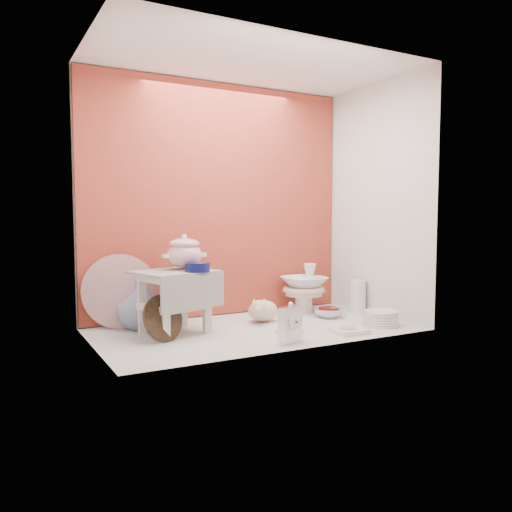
{
  "coord_description": "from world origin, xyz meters",
  "views": [
    {
      "loc": [
        -1.38,
        -2.56,
        0.65
      ],
      "look_at": [
        0.02,
        0.02,
        0.42
      ],
      "focal_mm": 36.07,
      "sensor_mm": 36.0,
      "label": 1
    }
  ],
  "objects_px": {
    "mantel_clock": "(291,323)",
    "plush_pig": "(263,310)",
    "blue_white_vase": "(139,305)",
    "step_stool": "(175,302)",
    "crystal_bowl": "(329,313)",
    "floral_platter": "(120,291)",
    "dinner_plate_stack": "(381,318)",
    "gold_rim_teacup": "(290,322)",
    "soup_tureen": "(184,252)",
    "porcelain_tower": "(304,288)"
  },
  "relations": [
    {
      "from": "mantel_clock",
      "to": "plush_pig",
      "type": "distance_m",
      "value": 0.54
    },
    {
      "from": "plush_pig",
      "to": "blue_white_vase",
      "type": "bearing_deg",
      "value": 140.82
    },
    {
      "from": "step_stool",
      "to": "mantel_clock",
      "type": "height_order",
      "value": "step_stool"
    },
    {
      "from": "plush_pig",
      "to": "crystal_bowl",
      "type": "distance_m",
      "value": 0.45
    },
    {
      "from": "blue_white_vase",
      "to": "floral_platter",
      "type": "bearing_deg",
      "value": 155.13
    },
    {
      "from": "step_stool",
      "to": "dinner_plate_stack",
      "type": "xyz_separation_m",
      "value": [
        1.15,
        -0.39,
        -0.13
      ]
    },
    {
      "from": "floral_platter",
      "to": "gold_rim_teacup",
      "type": "xyz_separation_m",
      "value": [
        0.81,
        -0.55,
        -0.16
      ]
    },
    {
      "from": "blue_white_vase",
      "to": "mantel_clock",
      "type": "xyz_separation_m",
      "value": [
        0.58,
        -0.71,
        -0.03
      ]
    },
    {
      "from": "soup_tureen",
      "to": "plush_pig",
      "type": "distance_m",
      "value": 0.62
    },
    {
      "from": "mantel_clock",
      "to": "floral_platter",
      "type": "bearing_deg",
      "value": 112.16
    },
    {
      "from": "mantel_clock",
      "to": "porcelain_tower",
      "type": "relative_size",
      "value": 0.63
    },
    {
      "from": "floral_platter",
      "to": "dinner_plate_stack",
      "type": "relative_size",
      "value": 2.0
    },
    {
      "from": "step_stool",
      "to": "dinner_plate_stack",
      "type": "height_order",
      "value": "step_stool"
    },
    {
      "from": "plush_pig",
      "to": "porcelain_tower",
      "type": "relative_size",
      "value": 0.74
    },
    {
      "from": "step_stool",
      "to": "gold_rim_teacup",
      "type": "distance_m",
      "value": 0.65
    },
    {
      "from": "floral_platter",
      "to": "mantel_clock",
      "type": "distance_m",
      "value": 1.03
    },
    {
      "from": "mantel_clock",
      "to": "gold_rim_teacup",
      "type": "bearing_deg",
      "value": 39.0
    },
    {
      "from": "step_stool",
      "to": "floral_platter",
      "type": "xyz_separation_m",
      "value": [
        -0.24,
        0.27,
        0.04
      ]
    },
    {
      "from": "step_stool",
      "to": "porcelain_tower",
      "type": "bearing_deg",
      "value": -5.01
    },
    {
      "from": "mantel_clock",
      "to": "porcelain_tower",
      "type": "bearing_deg",
      "value": 31.78
    },
    {
      "from": "plush_pig",
      "to": "gold_rim_teacup",
      "type": "height_order",
      "value": "plush_pig"
    },
    {
      "from": "blue_white_vase",
      "to": "gold_rim_teacup",
      "type": "distance_m",
      "value": 0.87
    },
    {
      "from": "step_stool",
      "to": "gold_rim_teacup",
      "type": "xyz_separation_m",
      "value": [
        0.57,
        -0.28,
        -0.12
      ]
    },
    {
      "from": "blue_white_vase",
      "to": "porcelain_tower",
      "type": "bearing_deg",
      "value": -2.09
    },
    {
      "from": "step_stool",
      "to": "floral_platter",
      "type": "relative_size",
      "value": 0.94
    },
    {
      "from": "gold_rim_teacup",
      "to": "crystal_bowl",
      "type": "xyz_separation_m",
      "value": [
        0.44,
        0.23,
        -0.03
      ]
    },
    {
      "from": "mantel_clock",
      "to": "dinner_plate_stack",
      "type": "bearing_deg",
      "value": -11.83
    },
    {
      "from": "step_stool",
      "to": "floral_platter",
      "type": "distance_m",
      "value": 0.36
    },
    {
      "from": "step_stool",
      "to": "porcelain_tower",
      "type": "height_order",
      "value": "step_stool"
    },
    {
      "from": "crystal_bowl",
      "to": "plush_pig",
      "type": "bearing_deg",
      "value": 169.97
    },
    {
      "from": "step_stool",
      "to": "crystal_bowl",
      "type": "bearing_deg",
      "value": -17.98
    },
    {
      "from": "dinner_plate_stack",
      "to": "crystal_bowl",
      "type": "bearing_deg",
      "value": 110.31
    },
    {
      "from": "soup_tureen",
      "to": "blue_white_vase",
      "type": "bearing_deg",
      "value": 141.38
    },
    {
      "from": "step_stool",
      "to": "plush_pig",
      "type": "distance_m",
      "value": 0.59
    },
    {
      "from": "soup_tureen",
      "to": "floral_platter",
      "type": "xyz_separation_m",
      "value": [
        -0.32,
        0.22,
        -0.23
      ]
    },
    {
      "from": "step_stool",
      "to": "plush_pig",
      "type": "bearing_deg",
      "value": -12.14
    },
    {
      "from": "step_stool",
      "to": "gold_rim_teacup",
      "type": "bearing_deg",
      "value": -41.28
    },
    {
      "from": "step_stool",
      "to": "dinner_plate_stack",
      "type": "distance_m",
      "value": 1.22
    },
    {
      "from": "plush_pig",
      "to": "gold_rim_teacup",
      "type": "xyz_separation_m",
      "value": [
        -0.0,
        -0.31,
        -0.02
      ]
    },
    {
      "from": "floral_platter",
      "to": "crystal_bowl",
      "type": "relative_size",
      "value": 2.31
    },
    {
      "from": "mantel_clock",
      "to": "porcelain_tower",
      "type": "distance_m",
      "value": 0.85
    },
    {
      "from": "dinner_plate_stack",
      "to": "floral_platter",
      "type": "bearing_deg",
      "value": 154.58
    },
    {
      "from": "plush_pig",
      "to": "gold_rim_teacup",
      "type": "distance_m",
      "value": 0.31
    },
    {
      "from": "step_stool",
      "to": "blue_white_vase",
      "type": "xyz_separation_m",
      "value": [
        -0.14,
        0.22,
        -0.04
      ]
    },
    {
      "from": "floral_platter",
      "to": "gold_rim_teacup",
      "type": "relative_size",
      "value": 3.88
    },
    {
      "from": "mantel_clock",
      "to": "porcelain_tower",
      "type": "xyz_separation_m",
      "value": [
        0.53,
        0.67,
        0.06
      ]
    },
    {
      "from": "step_stool",
      "to": "blue_white_vase",
      "type": "bearing_deg",
      "value": 106.06
    },
    {
      "from": "crystal_bowl",
      "to": "soup_tureen",
      "type": "bearing_deg",
      "value": 174.29
    },
    {
      "from": "floral_platter",
      "to": "porcelain_tower",
      "type": "bearing_deg",
      "value": -4.12
    },
    {
      "from": "floral_platter",
      "to": "blue_white_vase",
      "type": "height_order",
      "value": "floral_platter"
    }
  ]
}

